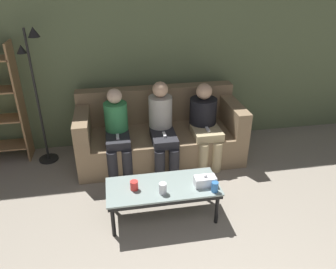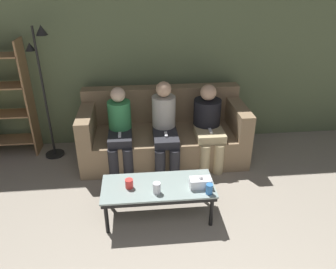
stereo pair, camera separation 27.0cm
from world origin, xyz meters
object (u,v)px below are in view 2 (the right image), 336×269
cup_far_center (209,189)px  seated_person_mid_right (208,123)px  cup_near_right (129,184)px  tissue_box (200,183)px  seated_person_left_end (120,128)px  cup_near_left (157,188)px  couch (163,134)px  seated_person_mid_left (165,125)px  coffee_table (158,189)px  standing_lamp (43,81)px

cup_far_center → seated_person_mid_right: size_ratio=0.10×
cup_near_right → tissue_box: 0.72m
seated_person_left_end → seated_person_mid_right: size_ratio=1.00×
cup_near_left → couch: bearing=82.5°
cup_near_left → seated_person_mid_left: size_ratio=0.10×
coffee_table → tissue_box: (0.43, -0.06, 0.09)m
coffee_table → standing_lamp: standing_lamp is taller
cup_near_left → standing_lamp: (-1.34, 1.54, 0.65)m
couch → cup_far_center: bearing=-77.2°
coffee_table → seated_person_mid_right: 1.31m
cup_near_left → seated_person_mid_left: bearing=80.9°
seated_person_mid_left → cup_near_left: bearing=-99.1°
cup_near_left → cup_near_right: bearing=158.0°
cup_near_right → cup_far_center: 0.81m
couch → seated_person_left_end: (-0.57, -0.23, 0.23)m
cup_near_left → cup_far_center: bearing=-7.4°
seated_person_mid_left → couch: bearing=90.0°
tissue_box → seated_person_mid_right: seated_person_mid_right is taller
tissue_box → seated_person_left_end: bearing=127.3°
standing_lamp → seated_person_left_end: standing_lamp is taller
standing_lamp → seated_person_mid_left: bearing=-14.7°
cup_near_right → seated_person_mid_right: (1.03, 1.07, 0.14)m
standing_lamp → seated_person_mid_right: size_ratio=1.67×
cup_near_right → standing_lamp: bearing=126.6°
standing_lamp → seated_person_mid_left: 1.65m
cup_near_right → cup_far_center: size_ratio=0.89×
cup_near_right → seated_person_mid_left: seated_person_mid_left is taller
standing_lamp → seated_person_mid_left: size_ratio=1.59×
cup_near_right → seated_person_mid_right: size_ratio=0.09×
cup_near_left → standing_lamp: standing_lamp is taller
couch → seated_person_mid_left: 0.35m
tissue_box → seated_person_mid_right: bearing=74.6°
cup_near_right → seated_person_mid_left: 1.14m
cup_near_left → tissue_box: size_ratio=0.52×
cup_far_center → seated_person_mid_right: (0.24, 1.24, 0.13)m
cup_near_left → seated_person_left_end: (-0.39, 1.16, 0.11)m
tissue_box → standing_lamp: size_ratio=0.12×
cup_near_right → seated_person_left_end: bearing=96.4°
couch → seated_person_left_end: seated_person_left_end is taller
tissue_box → coffee_table: bearing=171.6°
cup_far_center → standing_lamp: standing_lamp is taller
coffee_table → seated_person_left_end: 1.14m
cup_far_center → tissue_box: (-0.07, 0.12, -0.00)m
tissue_box → seated_person_mid_right: size_ratio=0.21×
couch → coffee_table: couch is taller
couch → cup_near_right: (-0.46, -1.28, 0.11)m
seated_person_left_end → couch: bearing=21.7°
cup_near_right → cup_far_center: bearing=-12.7°
coffee_table → cup_near_left: bearing=-99.8°
seated_person_left_end → cup_far_center: bearing=-53.5°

